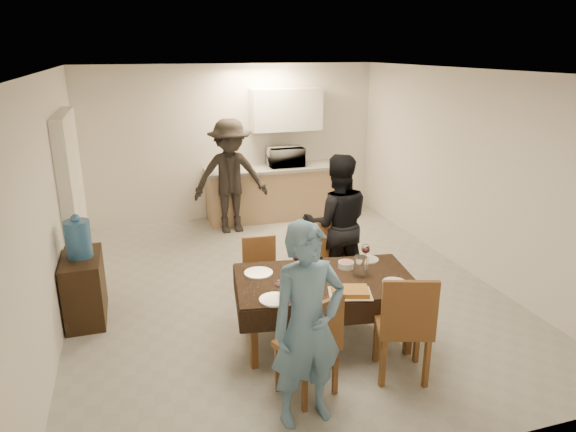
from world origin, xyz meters
The scene contains 33 objects.
floor centered at (0.00, 0.00, 0.00)m, with size 5.00×6.00×0.02m, color #A2A29E.
ceiling centered at (0.00, 0.00, 2.60)m, with size 5.00×6.00×0.02m, color white.
wall_back centered at (0.00, 3.00, 1.30)m, with size 5.00×0.02×2.60m, color silver.
wall_front centered at (0.00, -3.00, 1.30)m, with size 5.00×0.02×2.60m, color silver.
wall_left centered at (-2.50, 0.00, 1.30)m, with size 0.02×6.00×2.60m, color silver.
wall_right centered at (2.50, 0.00, 1.30)m, with size 0.02×6.00×2.60m, color silver.
stub_partition centered at (-2.42, 1.20, 1.05)m, with size 0.15×1.40×2.10m, color white.
kitchen_base_cabinet centered at (0.60, 2.68, 0.43)m, with size 2.20×0.60×0.86m, color #9E815F.
kitchen_worktop centered at (0.60, 2.68, 0.89)m, with size 2.24×0.64×0.05m, color #9A9A96.
upper_cabinet centered at (0.90, 2.82, 1.85)m, with size 1.20×0.34×0.70m, color white.
dining_table centered at (0.05, -1.28, 0.65)m, with size 1.87×1.26×0.68m.
chair_near_left centered at (-0.40, -2.12, 0.58)m, with size 0.57×0.58×0.51m.
chair_near_right centered at (0.50, -2.13, 0.63)m, with size 0.59×0.60×0.56m.
chair_far_left centered at (-0.40, -0.61, 0.51)m, with size 0.41×0.41×0.45m.
chair_far_right centered at (0.50, -0.62, 0.57)m, with size 0.47×0.47×0.50m.
console centered at (-2.28, -0.10, 0.36)m, with size 0.39×0.78×0.73m, color black.
water_jug centered at (-2.28, -0.10, 0.93)m, with size 0.27×0.27×0.40m, color teal.
wine_bottle centered at (0.00, -1.23, 0.84)m, with size 0.08×0.08×0.33m, color black, non-canonical shape.
water_pitcher centered at (0.40, -1.33, 0.78)m, with size 0.13×0.13×0.20m, color white.
savoury_tart centered at (0.15, -1.66, 0.71)m, with size 0.39×0.29×0.05m, color #CA863B.
salad_bowl centered at (0.35, -1.10, 0.71)m, with size 0.17×0.17×0.06m, color silver.
mushroom_dish centered at (0.00, -1.00, 0.70)m, with size 0.19×0.19×0.03m, color silver.
wine_glass_a centered at (-0.50, -1.53, 0.77)m, with size 0.08×0.08×0.18m, color white, non-canonical shape.
wine_glass_b centered at (0.60, -1.03, 0.78)m, with size 0.09×0.09×0.21m, color white, non-canonical shape.
wine_glass_c centered at (-0.15, -0.98, 0.77)m, with size 0.08×0.08×0.18m, color white, non-canonical shape.
plate_near_left centered at (-0.55, -1.58, 0.69)m, with size 0.28×0.28×0.02m, color silver.
plate_near_right centered at (0.65, -1.58, 0.69)m, with size 0.24×0.24×0.01m, color silver.
plate_far_left centered at (-0.55, -0.98, 0.69)m, with size 0.29×0.29×0.02m, color silver.
plate_far_right centered at (0.65, -0.98, 0.69)m, with size 0.24×0.24×0.01m, color silver.
microwave centered at (0.85, 2.68, 1.07)m, with size 0.59×0.40×0.33m, color white.
person_near centered at (-0.50, -2.33, 0.83)m, with size 0.61×0.40×1.66m, color #5D87A8.
person_far centered at (0.60, -0.23, 0.84)m, with size 0.82×0.64×1.69m, color black.
person_kitchen centered at (-0.20, 2.23, 0.91)m, with size 1.17×0.67×1.81m, color black.
Camera 1 is at (-1.66, -5.57, 2.84)m, focal length 32.00 mm.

